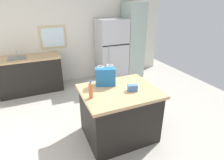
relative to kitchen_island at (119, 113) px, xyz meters
The scene contains 9 objects.
ground 0.50m from the kitchen_island, 136.31° to the left, with size 6.79×6.79×0.00m, color #ADA89E.
back_wall 2.96m from the kitchen_island, 93.64° to the left, with size 5.66×0.13×2.77m.
kitchen_island is the anchor object (origin of this frame).
refrigerator 2.59m from the kitchen_island, 69.43° to the left, with size 0.80×0.69×1.72m.
tall_cabinet 2.93m from the kitchen_island, 56.66° to the left, with size 0.51×0.62×2.13m.
sink_counter 2.75m from the kitchen_island, 118.66° to the left, with size 1.51×0.65×1.09m.
shopping_bag 0.66m from the kitchen_island, 117.80° to the left, with size 0.35×0.24×0.34m.
small_box 0.53m from the kitchen_island, 31.66° to the right, with size 0.15×0.08×0.10m, color #4775B7.
bottle 0.75m from the kitchen_island, behind, with size 0.06×0.06×0.27m.
Camera 1 is at (-0.97, -2.48, 2.19)m, focal length 29.43 mm.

